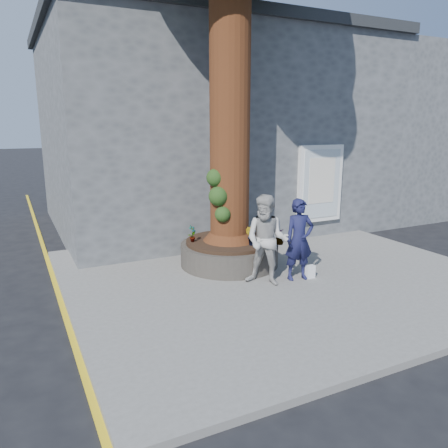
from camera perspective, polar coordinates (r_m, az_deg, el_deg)
name	(u,v)px	position (r m, az deg, el deg)	size (l,w,h in m)	color
ground	(239,305)	(8.49, 2.02, -10.59)	(120.00, 120.00, 0.00)	black
pavement	(277,275)	(9.99, 6.93, -6.61)	(9.00, 8.00, 0.12)	slate
yellow_line	(65,315)	(8.57, -20.05, -11.16)	(0.10, 30.00, 0.01)	yellow
stone_shop	(205,130)	(15.35, -2.45, 12.12)	(10.30, 8.30, 6.30)	#4F5254
neighbour_shop	(378,133)	(19.97, 19.47, 11.17)	(6.00, 8.00, 6.00)	#4F5254
planter	(229,252)	(10.36, 0.71, -3.73)	(2.30, 2.30, 0.60)	black
man	(299,240)	(9.38, 9.80, -2.02)	(0.64, 0.42, 1.75)	#16173D
woman	(267,240)	(8.98, 5.61, -2.14)	(0.91, 0.71, 1.88)	#AFACA7
shopping_bag	(310,272)	(9.69, 11.18, -6.13)	(0.20, 0.12, 0.28)	white
plant_a	(192,234)	(10.08, -4.16, -1.25)	(0.21, 0.14, 0.40)	gray
plant_b	(251,236)	(9.82, 3.53, -1.60)	(0.22, 0.22, 0.41)	gray
plant_c	(280,237)	(9.94, 7.32, -1.65)	(0.20, 0.20, 0.36)	gray
plant_d	(216,227)	(11.01, -1.05, -0.35)	(0.24, 0.21, 0.27)	gray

